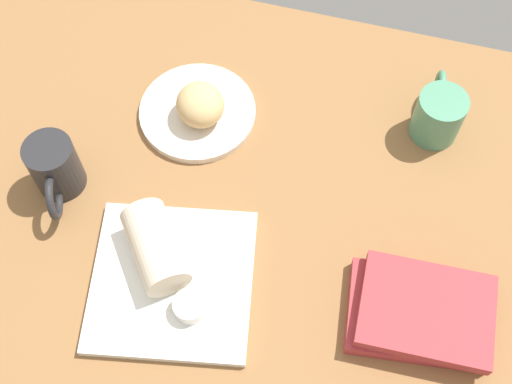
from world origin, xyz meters
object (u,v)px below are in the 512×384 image
(coffee_mug, at_px, (438,114))
(second_mug, at_px, (55,168))
(sauce_cup, at_px, (188,306))
(book_stack, at_px, (421,313))
(square_plate, at_px, (172,281))
(round_plate, at_px, (198,112))
(scone_pastry, at_px, (200,105))
(breakfast_wrap, at_px, (155,247))

(coffee_mug, xyz_separation_m, second_mug, (-0.58, -0.27, 0.01))
(sauce_cup, distance_m, book_stack, 0.34)
(square_plate, relative_size, sauce_cup, 4.96)
(second_mug, bearing_deg, round_plate, 47.48)
(sauce_cup, bearing_deg, scone_pastry, 104.04)
(scone_pastry, xyz_separation_m, sauce_cup, (0.08, -0.34, -0.02))
(second_mug, bearing_deg, square_plate, -27.11)
(breakfast_wrap, xyz_separation_m, coffee_mug, (0.38, 0.35, -0.01))
(round_plate, relative_size, coffee_mug, 1.56)
(second_mug, bearing_deg, coffee_mug, 24.74)
(round_plate, distance_m, coffee_mug, 0.41)
(scone_pastry, distance_m, square_plate, 0.31)
(round_plate, height_order, sauce_cup, sauce_cup)
(sauce_cup, bearing_deg, breakfast_wrap, 136.38)
(round_plate, xyz_separation_m, second_mug, (-0.18, -0.19, 0.05))
(round_plate, relative_size, scone_pastry, 2.33)
(breakfast_wrap, bearing_deg, square_plate, -80.83)
(breakfast_wrap, height_order, second_mug, second_mug)
(round_plate, height_order, coffee_mug, coffee_mug)
(scone_pastry, relative_size, second_mug, 0.68)
(scone_pastry, distance_m, breakfast_wrap, 0.27)
(sauce_cup, relative_size, book_stack, 0.22)
(breakfast_wrap, xyz_separation_m, second_mug, (-0.20, 0.09, 0.00))
(square_plate, xyz_separation_m, second_mug, (-0.23, 0.12, 0.04))
(sauce_cup, height_order, second_mug, second_mug)
(scone_pastry, xyz_separation_m, book_stack, (0.42, -0.26, -0.02))
(book_stack, bearing_deg, coffee_mug, 94.41)
(scone_pastry, height_order, square_plate, scone_pastry)
(square_plate, xyz_separation_m, sauce_cup, (0.04, -0.04, 0.02))
(scone_pastry, bearing_deg, breakfast_wrap, -87.25)
(round_plate, distance_m, breakfast_wrap, 0.28)
(book_stack, bearing_deg, sauce_cup, -166.59)
(book_stack, relative_size, coffee_mug, 1.69)
(breakfast_wrap, bearing_deg, sauce_cup, -80.83)
(second_mug, bearing_deg, book_stack, -7.20)
(book_stack, distance_m, second_mug, 0.61)
(square_plate, distance_m, book_stack, 0.38)
(sauce_cup, bearing_deg, round_plate, 105.29)
(second_mug, bearing_deg, scone_pastry, 44.39)
(round_plate, xyz_separation_m, sauce_cup, (0.09, -0.35, 0.02))
(round_plate, xyz_separation_m, book_stack, (0.43, -0.27, 0.02))
(breakfast_wrap, bearing_deg, round_plate, 57.59)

